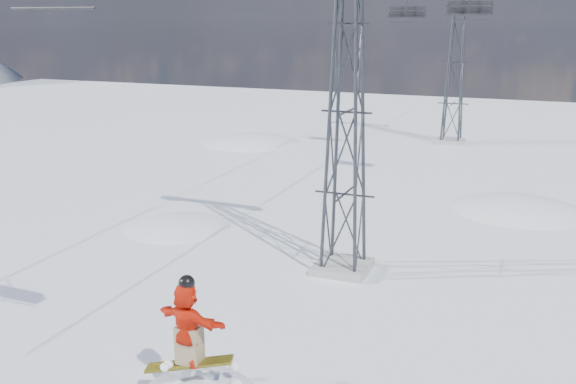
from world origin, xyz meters
name	(u,v)px	position (x,y,z in m)	size (l,w,h in m)	color
snow_terrain	(316,328)	(-4.77, 21.24, -9.59)	(39.00, 37.00, 22.00)	white
lift_tower_near	(346,113)	(0.80, 8.00, 5.47)	(5.20, 1.80, 11.43)	#999999
lift_tower_far	(456,63)	(0.80, 33.00, 5.47)	(5.20, 1.80, 11.43)	#999999
lift_chair_mid	(469,9)	(3.00, 19.88, 8.79)	(2.07, 0.60, 2.57)	black
lift_chair_far	(407,13)	(-1.40, 26.92, 8.67)	(2.20, 0.63, 2.73)	black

